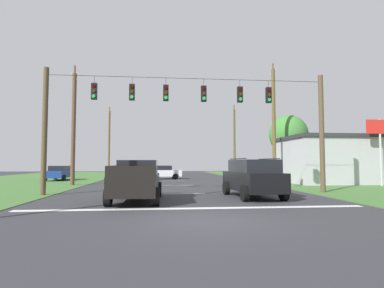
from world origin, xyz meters
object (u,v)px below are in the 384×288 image
pickup_truck (137,181)px  utility_pole_far_right (234,141)px  distant_car_oncoming (60,173)px  overhead_signal_span (188,122)px  roadside_store (349,160)px  distant_car_crossing_white (162,172)px  utility_pole_mid_right (274,124)px  tree_roadside_right (288,135)px  suv_black (253,177)px  utility_pole_far_left (109,142)px  utility_pole_mid_left (74,127)px

pickup_truck → utility_pole_far_right: size_ratio=0.54×
distant_car_oncoming → overhead_signal_span: bearing=-51.8°
utility_pole_far_right → roadside_store: (6.64, -16.49, -2.76)m
distant_car_oncoming → roadside_store: size_ratio=0.38×
distant_car_crossing_white → distant_car_oncoming: 10.70m
utility_pole_mid_right → tree_roadside_right: 4.61m
distant_car_oncoming → tree_roadside_right: size_ratio=0.64×
overhead_signal_span → pickup_truck: overhead_signal_span is taller
pickup_truck → suv_black: (5.96, 0.83, 0.09)m
pickup_truck → utility_pole_far_left: utility_pole_far_left is taller
overhead_signal_span → utility_pole_far_right: utility_pole_far_right is taller
overhead_signal_span → utility_pole_far_left: size_ratio=1.74×
distant_car_oncoming → utility_pole_mid_right: bearing=-16.5°
utility_pole_far_left → roadside_store: utility_pole_far_left is taller
pickup_truck → suv_black: 6.02m
suv_black → tree_roadside_right: size_ratio=0.72×
overhead_signal_span → pickup_truck: (-2.75, -3.06, -3.30)m
tree_roadside_right → utility_pole_mid_right: bearing=-129.0°
utility_pole_far_left → utility_pole_far_right: bearing=-2.1°
utility_pole_mid_left → utility_pole_far_left: bearing=90.0°
suv_black → distant_car_crossing_white: 19.78m
distant_car_oncoming → utility_pole_far_right: bearing=25.2°
suv_black → tree_roadside_right: (8.32, 14.91, 3.66)m
utility_pole_far_right → distant_car_oncoming: bearing=-154.8°
utility_pole_mid_right → utility_pole_mid_left: size_ratio=1.11×
distant_car_crossing_white → utility_pole_mid_right: (10.12, -7.85, 4.58)m
suv_black → tree_roadside_right: bearing=60.8°
utility_pole_mid_right → utility_pole_far_right: size_ratio=1.09×
overhead_signal_span → suv_black: (3.21, -2.23, -3.21)m
distant_car_crossing_white → utility_pole_far_left: size_ratio=0.46×
suv_black → roadside_store: (12.22, 10.79, 1.06)m
overhead_signal_span → suv_black: 5.06m
utility_pole_mid_right → utility_pole_mid_left: (-17.41, -1.20, -0.64)m
pickup_truck → tree_roadside_right: bearing=47.8°
distant_car_oncoming → suv_black: bearing=-49.0°
pickup_truck → tree_roadside_right: 21.58m
suv_black → utility_pole_mid_left: bearing=139.6°
suv_black → roadside_store: bearing=41.5°
utility_pole_far_left → tree_roadside_right: bearing=-32.7°
overhead_signal_span → utility_pole_mid_right: bearing=46.5°
distant_car_crossing_white → utility_pole_far_right: utility_pole_far_right is taller
overhead_signal_span → utility_pole_mid_right: 12.64m
pickup_truck → utility_pole_mid_right: (11.41, 12.19, 4.40)m
pickup_truck → distant_car_oncoming: pickup_truck is taller
pickup_truck → utility_pole_far_right: 30.64m
utility_pole_far_right → utility_pole_mid_left: size_ratio=1.02×
utility_pole_mid_right → utility_pole_far_left: utility_pole_mid_right is taller
overhead_signal_span → utility_pole_mid_left: (-8.74, 7.93, 0.46)m
suv_black → distant_car_oncoming: suv_black is taller
overhead_signal_span → tree_roadside_right: (11.54, 12.68, 0.45)m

